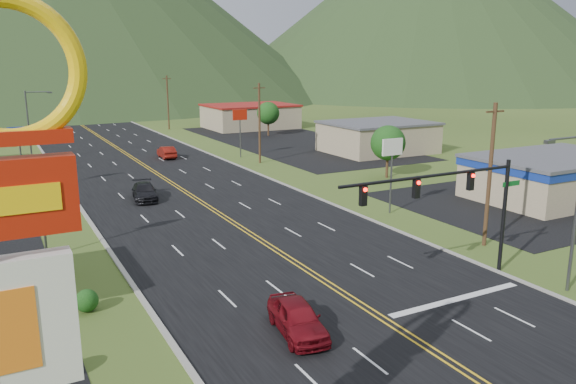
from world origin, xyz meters
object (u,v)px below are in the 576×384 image
car_red_near (297,319)px  traffic_signal (457,195)px  streetlight_east (574,203)px  streetlight_west (31,121)px  car_red_far (167,152)px  car_dark_mid (145,192)px

car_red_near → traffic_signal: bearing=15.8°
streetlight_east → traffic_signal: bearing=139.6°
streetlight_west → car_red_far: (15.71, -6.02, -4.40)m
streetlight_east → car_dark_mid: 36.25m
streetlight_west → car_red_near: 57.95m
car_red_far → car_red_near: bearing=83.1°
streetlight_east → car_dark_mid: (-15.50, 32.47, -4.43)m
traffic_signal → streetlight_west: 58.88m
car_red_far → traffic_signal: bearing=95.4°
streetlight_east → streetlight_west: 64.21m
traffic_signal → streetlight_east: size_ratio=1.46×
car_dark_mid → car_red_far: car_red_far is taller
car_dark_mid → car_red_far: (8.36, 21.51, 0.03)m
streetlight_east → streetlight_west: bearing=110.9°
car_dark_mid → streetlight_west: bearing=113.7°
traffic_signal → streetlight_west: bearing=108.0°
car_red_near → car_red_far: size_ratio=1.00×
streetlight_west → car_red_near: (7.11, -57.34, -4.38)m
streetlight_east → car_red_far: streetlight_east is taller
streetlight_east → car_red_far: 54.63m
car_dark_mid → car_red_far: 23.08m
streetlight_west → streetlight_east: bearing=-69.1°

